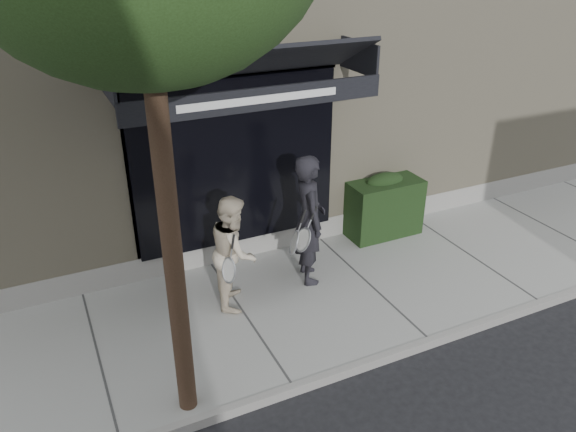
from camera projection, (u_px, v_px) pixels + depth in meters
ground at (366, 288)px, 8.70m from camera, size 80.00×80.00×0.00m
sidewalk at (366, 284)px, 8.67m from camera, size 20.00×3.00×0.12m
curb at (429, 342)px, 7.41m from camera, size 20.00×0.10×0.14m
building_facade at (243, 53)px, 11.48m from camera, size 14.30×8.04×5.64m
hedge at (383, 205)px, 9.83m from camera, size 1.30×0.70×1.14m
pedestrian_front at (309, 220)px, 8.29m from camera, size 0.86×0.97×2.01m
pedestrian_back at (234, 251)px, 7.82m from camera, size 0.89×0.98×1.66m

